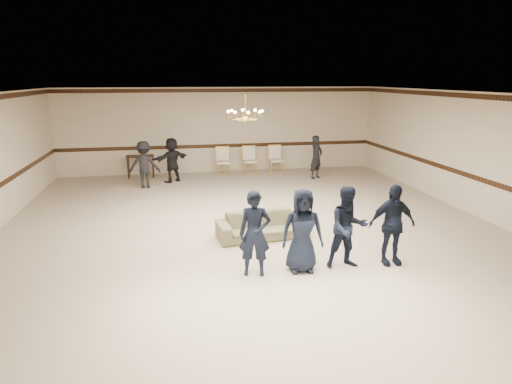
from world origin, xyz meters
TOP-DOWN VIEW (x-y plane):
  - room at (0.00, 0.00)m, footprint 12.01×14.01m
  - chair_rail at (0.00, 6.99)m, footprint 12.00×0.02m
  - crown_molding at (0.00, 6.99)m, footprint 12.00×0.02m
  - chandelier at (0.00, 1.00)m, footprint 0.94×0.94m
  - boy_a at (-0.40, -2.37)m, footprint 0.65×0.50m
  - boy_b at (0.50, -2.37)m, footprint 0.82×0.57m
  - boy_c at (1.40, -2.37)m, footprint 0.79×0.63m
  - boy_d at (2.30, -2.37)m, footprint 0.95×0.42m
  - settee at (0.12, -0.49)m, footprint 2.09×0.99m
  - adult_left at (-2.74, 4.84)m, footprint 1.05×0.67m
  - adult_mid at (-1.84, 5.54)m, footprint 1.44×1.21m
  - adult_right at (3.26, 5.14)m, footprint 0.68×0.64m
  - banquet_chair_left at (0.03, 6.24)m, footprint 0.54×0.54m
  - banquet_chair_mid at (1.03, 6.24)m, footprint 0.50×0.50m
  - banquet_chair_right at (2.03, 6.24)m, footprint 0.51×0.51m
  - console_table at (-2.97, 6.44)m, footprint 0.99×0.43m

SIDE VIEW (x-z plane):
  - settee at x=0.12m, z-range 0.00..0.59m
  - console_table at x=-2.97m, z-range 0.00..0.82m
  - banquet_chair_left at x=0.03m, z-range 0.00..1.03m
  - banquet_chair_mid at x=1.03m, z-range 0.00..1.03m
  - banquet_chair_right at x=2.03m, z-range 0.00..1.03m
  - adult_left at x=-2.74m, z-range 0.00..1.55m
  - adult_mid at x=-1.84m, z-range 0.00..1.55m
  - adult_right at x=3.26m, z-range 0.00..1.55m
  - boy_a at x=-0.40m, z-range 0.00..1.60m
  - boy_b at x=0.50m, z-range 0.00..1.60m
  - boy_c at x=1.40m, z-range 0.00..1.60m
  - boy_d at x=2.30m, z-range 0.00..1.60m
  - chair_rail at x=0.00m, z-range 0.93..1.07m
  - room at x=0.00m, z-range -0.01..3.20m
  - chandelier at x=0.00m, z-range 2.43..3.32m
  - crown_molding at x=0.00m, z-range 3.01..3.15m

